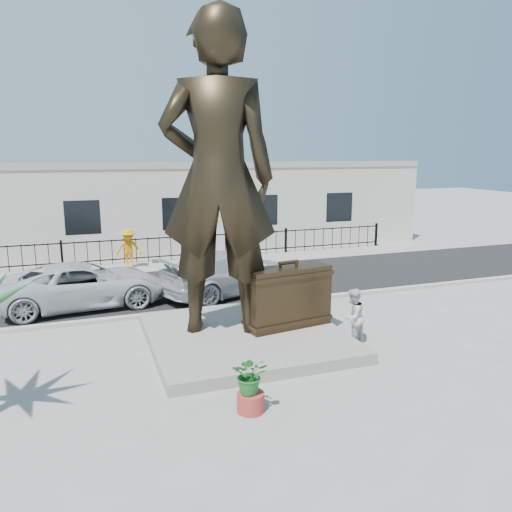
{
  "coord_description": "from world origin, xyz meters",
  "views": [
    {
      "loc": [
        -4.61,
        -10.98,
        5.15
      ],
      "look_at": [
        0.0,
        2.0,
        2.3
      ],
      "focal_mm": 35.0,
      "sensor_mm": 36.0,
      "label": 1
    }
  ],
  "objects_px": {
    "statue": "(218,178)",
    "suitcase": "(288,297)",
    "tourist": "(353,317)",
    "car_white": "(84,285)"
  },
  "relations": [
    {
      "from": "suitcase",
      "to": "car_white",
      "type": "relative_size",
      "value": 0.45
    },
    {
      "from": "statue",
      "to": "car_white",
      "type": "bearing_deg",
      "value": -34.06
    },
    {
      "from": "statue",
      "to": "car_white",
      "type": "distance_m",
      "value": 6.81
    },
    {
      "from": "statue",
      "to": "car_white",
      "type": "xyz_separation_m",
      "value": [
        -3.53,
        4.46,
        -3.75
      ]
    },
    {
      "from": "car_white",
      "to": "suitcase",
      "type": "bearing_deg",
      "value": -137.59
    },
    {
      "from": "suitcase",
      "to": "tourist",
      "type": "relative_size",
      "value": 1.56
    },
    {
      "from": "tourist",
      "to": "car_white",
      "type": "bearing_deg",
      "value": -72.03
    },
    {
      "from": "statue",
      "to": "tourist",
      "type": "xyz_separation_m",
      "value": [
        3.29,
        -1.61,
        -3.72
      ]
    },
    {
      "from": "statue",
      "to": "suitcase",
      "type": "distance_m",
      "value": 3.87
    },
    {
      "from": "suitcase",
      "to": "statue",
      "type": "bearing_deg",
      "value": 158.08
    }
  ]
}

